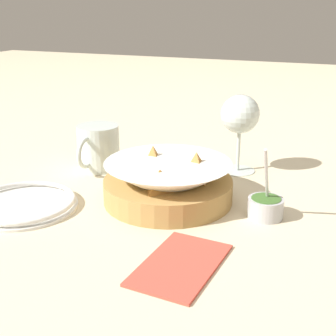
{
  "coord_description": "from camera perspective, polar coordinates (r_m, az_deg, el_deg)",
  "views": [
    {
      "loc": [
        0.7,
        0.26,
        0.32
      ],
      "look_at": [
        0.02,
        -0.01,
        0.06
      ],
      "focal_mm": 50.0,
      "sensor_mm": 36.0,
      "label": 1
    }
  ],
  "objects": [
    {
      "name": "napkin",
      "position": [
        0.61,
        1.54,
        -11.51
      ],
      "size": [
        0.16,
        0.1,
        0.01
      ],
      "color": "#DB4C3D",
      "rests_on": "ground_plane"
    },
    {
      "name": "ground_plane",
      "position": [
        0.82,
        1.29,
        -3.52
      ],
      "size": [
        4.0,
        4.0,
        0.0
      ],
      "primitive_type": "plane",
      "color": "beige"
    },
    {
      "name": "sauce_cup",
      "position": [
        0.75,
        11.81,
        -4.58
      ],
      "size": [
        0.07,
        0.06,
        0.12
      ],
      "color": "#B7B7BC",
      "rests_on": "ground_plane"
    },
    {
      "name": "side_plate",
      "position": [
        0.81,
        -17.33,
        -4.17
      ],
      "size": [
        0.18,
        0.18,
        0.01
      ],
      "color": "white",
      "rests_on": "ground_plane"
    },
    {
      "name": "beer_mug",
      "position": [
        0.95,
        -8.5,
        2.32
      ],
      "size": [
        0.12,
        0.08,
        0.09
      ],
      "color": "silver",
      "rests_on": "ground_plane"
    },
    {
      "name": "wine_glass",
      "position": [
        0.92,
        8.78,
        6.19
      ],
      "size": [
        0.08,
        0.08,
        0.15
      ],
      "color": "silver",
      "rests_on": "ground_plane"
    },
    {
      "name": "food_basket",
      "position": [
        0.79,
        0.04,
        -1.85
      ],
      "size": [
        0.22,
        0.22,
        0.09
      ],
      "color": "#B2894C",
      "rests_on": "ground_plane"
    }
  ]
}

